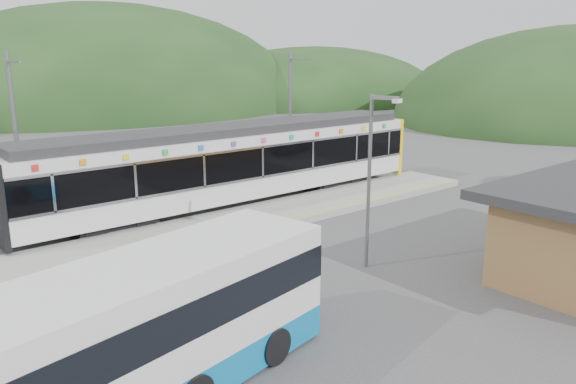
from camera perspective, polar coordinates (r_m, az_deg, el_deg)
ground at (r=20.85m, az=0.65°, el=-5.40°), size 120.00×120.00×0.00m
hills at (r=28.59m, az=3.23°, el=-0.08°), size 146.00×149.00×26.00m
platform at (r=23.29m, az=-4.62°, el=-2.98°), size 26.00×3.20×0.30m
yellow_line at (r=22.24m, az=-2.69°, el=-3.35°), size 26.00×0.10×0.01m
train at (r=25.82m, az=-5.46°, el=3.05°), size 20.44×3.01×3.74m
catenary_mast_west at (r=24.45m, az=-25.85°, el=4.89°), size 0.18×1.80×7.00m
catenary_mast_east at (r=30.91m, az=0.26°, el=7.86°), size 0.18×1.80×7.00m
bus at (r=11.40m, az=-18.64°, el=-15.61°), size 10.94×4.49×2.91m
lamp_post at (r=17.98m, az=8.55°, el=2.54°), size 0.38×1.04×5.67m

